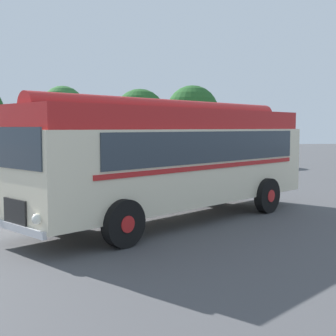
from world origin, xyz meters
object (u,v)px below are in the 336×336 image
(car_near_left, at_px, (100,161))
(box_van, at_px, (193,151))
(vintage_bus, at_px, (175,155))
(car_mid_left, at_px, (150,160))

(car_near_left, relative_size, box_van, 0.75)
(vintage_bus, distance_m, car_mid_left, 13.54)
(car_mid_left, height_order, box_van, box_van)
(car_near_left, bearing_deg, box_van, 5.63)
(car_mid_left, relative_size, box_van, 0.76)
(vintage_bus, height_order, car_near_left, vintage_bus)
(box_van, bearing_deg, car_mid_left, 178.75)
(vintage_bus, height_order, car_mid_left, vintage_bus)
(vintage_bus, relative_size, car_near_left, 2.16)
(car_mid_left, bearing_deg, box_van, -1.25)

